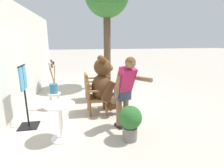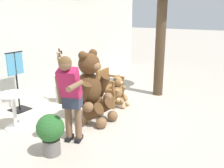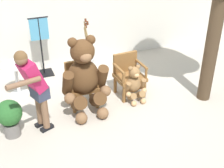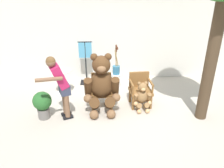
# 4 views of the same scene
# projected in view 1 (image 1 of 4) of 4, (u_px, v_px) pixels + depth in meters

# --- Properties ---
(ground_plane) EXTENTS (60.00, 60.00, 0.00)m
(ground_plane) POSITION_uv_depth(u_px,v_px,m) (108.00, 105.00, 5.16)
(ground_plane) COLOR #B2A899
(back_wall) EXTENTS (10.00, 0.16, 2.80)m
(back_wall) POSITION_uv_depth(u_px,v_px,m) (14.00, 59.00, 4.38)
(back_wall) COLOR silver
(back_wall) RESTS_ON ground
(wooden_chair_left) EXTENTS (0.57, 0.53, 0.86)m
(wooden_chair_left) POSITION_uv_depth(u_px,v_px,m) (95.00, 96.00, 4.48)
(wooden_chair_left) COLOR brown
(wooden_chair_left) RESTS_ON ground
(wooden_chair_right) EXTENTS (0.59, 0.55, 0.86)m
(wooden_chair_right) POSITION_uv_depth(u_px,v_px,m) (92.00, 86.00, 5.44)
(wooden_chair_right) COLOR brown
(wooden_chair_right) RESTS_ON ground
(teddy_bear_large) EXTENTS (0.89, 0.84, 1.48)m
(teddy_bear_large) POSITION_uv_depth(u_px,v_px,m) (105.00, 85.00, 4.47)
(teddy_bear_large) COLOR #4C3019
(teddy_bear_large) RESTS_ON ground
(teddy_bear_small) EXTENTS (0.46, 0.44, 0.76)m
(teddy_bear_small) POSITION_uv_depth(u_px,v_px,m) (101.00, 88.00, 5.52)
(teddy_bear_small) COLOR olive
(teddy_bear_small) RESTS_ON ground
(person_visitor) EXTENTS (0.69, 0.66, 1.55)m
(person_visitor) POSITION_uv_depth(u_px,v_px,m) (125.00, 87.00, 3.58)
(person_visitor) COLOR black
(person_visitor) RESTS_ON ground
(white_stool) EXTENTS (0.34, 0.34, 0.46)m
(white_stool) POSITION_uv_depth(u_px,v_px,m) (54.00, 97.00, 4.75)
(white_stool) COLOR white
(white_stool) RESTS_ON ground
(brush_bucket) EXTENTS (0.22, 0.22, 0.91)m
(brush_bucket) POSITION_uv_depth(u_px,v_px,m) (54.00, 86.00, 4.68)
(brush_bucket) COLOR teal
(brush_bucket) RESTS_ON white_stool
(round_side_table) EXTENTS (0.56, 0.56, 0.72)m
(round_side_table) POSITION_uv_depth(u_px,v_px,m) (60.00, 118.00, 3.27)
(round_side_table) COLOR white
(round_side_table) RESTS_ON ground
(potted_plant) EXTENTS (0.44, 0.44, 0.68)m
(potted_plant) POSITION_uv_depth(u_px,v_px,m) (130.00, 121.00, 3.26)
(potted_plant) COLOR slate
(potted_plant) RESTS_ON ground
(clothing_display_stand) EXTENTS (0.44, 0.40, 1.36)m
(clothing_display_stand) POSITION_uv_depth(u_px,v_px,m) (25.00, 95.00, 3.69)
(clothing_display_stand) COLOR black
(clothing_display_stand) RESTS_ON ground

